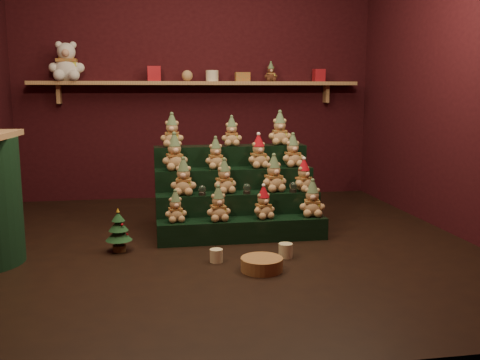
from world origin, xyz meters
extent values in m
plane|color=black|center=(0.00, 0.00, 0.00)|extent=(4.00, 4.00, 0.00)
cube|color=black|center=(0.00, 2.05, 1.40)|extent=(4.00, 0.10, 2.80)
cube|color=black|center=(0.00, -2.05, 1.40)|extent=(4.00, 0.10, 2.80)
cube|color=black|center=(2.05, 0.00, 1.40)|extent=(0.10, 4.00, 2.80)
cube|color=tan|center=(0.00, 1.87, 1.30)|extent=(3.60, 0.26, 0.04)
cube|color=tan|center=(-1.50, 1.94, 1.18)|extent=(0.04, 0.12, 0.20)
cube|color=tan|center=(1.50, 1.94, 1.18)|extent=(0.04, 0.12, 0.20)
cube|color=black|center=(0.18, 0.08, 0.09)|extent=(1.40, 0.22, 0.18)
cube|color=black|center=(0.18, 0.30, 0.18)|extent=(1.40, 0.22, 0.36)
cube|color=black|center=(0.18, 0.52, 0.27)|extent=(1.40, 0.22, 0.54)
cube|color=black|center=(0.18, 0.74, 0.36)|extent=(1.40, 0.22, 0.72)
cylinder|color=black|center=(-0.13, 0.24, 0.37)|extent=(0.06, 0.06, 0.02)
sphere|color=white|center=(-0.13, 0.24, 0.41)|extent=(0.06, 0.06, 0.06)
cylinder|color=black|center=(0.25, 0.24, 0.37)|extent=(0.06, 0.06, 0.02)
sphere|color=white|center=(0.25, 0.24, 0.42)|extent=(0.07, 0.07, 0.07)
cylinder|color=black|center=(0.65, 0.24, 0.37)|extent=(0.06, 0.06, 0.03)
sphere|color=white|center=(0.65, 0.24, 0.42)|extent=(0.07, 0.07, 0.07)
cylinder|color=#4C351B|center=(-0.81, -0.06, 0.03)|extent=(0.10, 0.10, 0.05)
cone|color=#153A1D|center=(-0.81, -0.06, 0.14)|extent=(0.20, 0.20, 0.10)
cone|color=#153A1D|center=(-0.81, -0.06, 0.21)|extent=(0.15, 0.15, 0.09)
cone|color=#153A1D|center=(-0.81, -0.06, 0.28)|extent=(0.10, 0.10, 0.07)
cone|color=gold|center=(-0.81, -0.06, 0.33)|extent=(0.03, 0.03, 0.03)
cylinder|color=beige|center=(-0.10, -0.43, 0.05)|extent=(0.09, 0.09, 0.09)
cylinder|color=beige|center=(0.42, -0.41, 0.05)|extent=(0.11, 0.11, 0.11)
cylinder|color=olive|center=(0.18, -0.67, 0.05)|extent=(0.31, 0.31, 0.09)
cube|color=#B41B26|center=(-0.48, 1.85, 1.40)|extent=(0.14, 0.14, 0.16)
cylinder|color=beige|center=(0.15, 1.85, 1.38)|extent=(0.14, 0.14, 0.12)
cube|color=#B41B26|center=(1.38, 1.85, 1.39)|extent=(0.12, 0.12, 0.14)
sphere|color=tan|center=(-0.12, 1.85, 1.38)|extent=(0.12, 0.12, 0.12)
cube|color=#CE4C1D|center=(0.49, 1.85, 1.37)|extent=(0.16, 0.10, 0.10)
camera|label=1|loc=(-0.56, -4.12, 1.23)|focal=40.00mm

